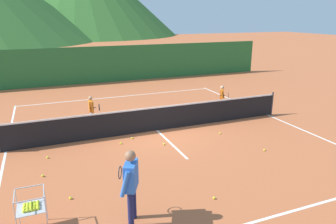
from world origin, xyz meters
TOP-DOWN VIEW (x-y plane):
  - ground_plane at (0.00, 0.00)m, footprint 120.00×120.00m
  - line_baseline_near at (0.00, -6.23)m, footprint 10.75×0.08m
  - line_baseline_far at (0.00, 5.87)m, footprint 10.75×0.08m
  - line_sideline_west at (-5.38, 0.00)m, footprint 0.08×12.09m
  - line_sideline_east at (5.38, 0.00)m, footprint 0.08×12.09m
  - line_service_center at (0.00, 0.00)m, footprint 0.08×5.62m
  - tennis_net at (0.00, 0.00)m, footprint 11.20×0.08m
  - instructor at (-2.50, -5.21)m, footprint 0.53×0.85m
  - student_0 at (-2.25, 1.55)m, footprint 0.40×0.62m
  - student_1 at (3.79, 1.40)m, footprint 0.41×0.68m
  - ball_cart at (-4.50, -4.71)m, footprint 0.58×0.58m
  - tennis_ball_0 at (-1.66, -0.82)m, footprint 0.07×0.07m
  - tennis_ball_1 at (2.10, -1.28)m, footprint 0.07×0.07m
  - tennis_ball_2 at (-1.15, -0.49)m, footprint 0.07×0.07m
  - tennis_ball_3 at (-0.37, -5.10)m, footprint 0.07×0.07m
  - tennis_ball_4 at (-3.66, -3.77)m, footprint 0.07×0.07m
  - tennis_ball_5 at (2.66, -3.20)m, footprint 0.07×0.07m
  - tennis_ball_6 at (-4.10, -1.08)m, footprint 0.07×0.07m
  - tennis_ball_7 at (-0.27, -1.46)m, footprint 0.07×0.07m
  - tennis_ball_8 at (-4.27, -2.30)m, footprint 0.07×0.07m
  - windscreen_fence at (0.00, 10.15)m, footprint 23.65×0.08m

SIDE VIEW (x-z plane):
  - ground_plane at x=0.00m, z-range 0.00..0.00m
  - line_baseline_near at x=0.00m, z-range 0.00..0.01m
  - line_baseline_far at x=0.00m, z-range 0.00..0.01m
  - line_sideline_west at x=-5.38m, z-range 0.00..0.01m
  - line_sideline_east at x=5.38m, z-range 0.00..0.01m
  - line_service_center at x=0.00m, z-range 0.00..0.01m
  - tennis_ball_0 at x=-1.66m, z-range 0.00..0.07m
  - tennis_ball_1 at x=2.10m, z-range 0.00..0.07m
  - tennis_ball_2 at x=-1.15m, z-range 0.00..0.07m
  - tennis_ball_3 at x=-0.37m, z-range 0.00..0.07m
  - tennis_ball_4 at x=-3.66m, z-range 0.00..0.07m
  - tennis_ball_5 at x=2.66m, z-range 0.00..0.07m
  - tennis_ball_6 at x=-4.10m, z-range 0.00..0.07m
  - tennis_ball_7 at x=-0.27m, z-range 0.00..0.07m
  - tennis_ball_8 at x=-4.27m, z-range 0.00..0.07m
  - tennis_net at x=0.00m, z-range -0.03..1.02m
  - ball_cart at x=-4.50m, z-range 0.13..1.03m
  - student_1 at x=3.79m, z-range 0.12..1.33m
  - student_0 at x=-2.25m, z-range 0.13..1.37m
  - instructor at x=-2.50m, z-range 0.17..1.88m
  - windscreen_fence at x=0.00m, z-range 0.00..2.41m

